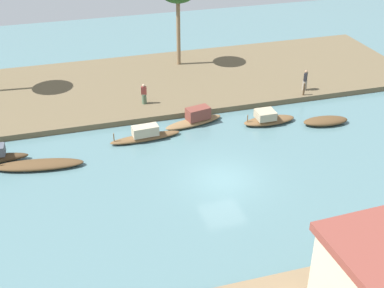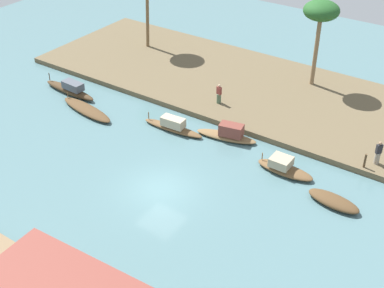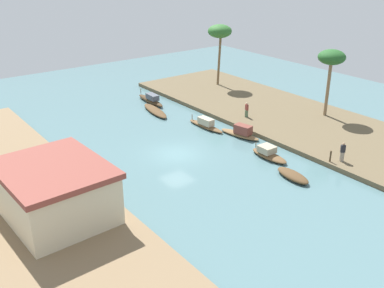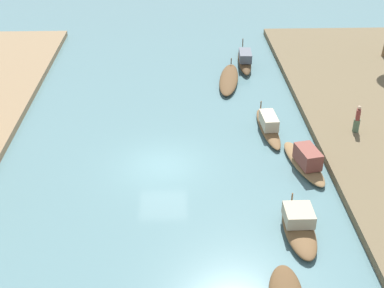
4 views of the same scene
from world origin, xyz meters
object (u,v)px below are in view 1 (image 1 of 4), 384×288
at_px(sampan_midstream, 325,121).
at_px(person_on_near_bank, 305,82).
at_px(sampan_upstream_small, 145,135).
at_px(mooring_post, 304,89).
at_px(sampan_downstream_large, 39,165).
at_px(sampan_open_hull, 195,118).
at_px(person_by_mooring, 144,95).
at_px(sampan_with_red_awning, 268,119).

relative_size(sampan_midstream, person_on_near_bank, 2.05).
distance_m(sampan_upstream_small, mooring_post, 13.12).
relative_size(sampan_downstream_large, mooring_post, 5.73).
bearing_deg(sampan_midstream, sampan_open_hull, -10.46).
distance_m(person_on_near_bank, mooring_post, 1.00).
height_order(sampan_downstream_large, sampan_upstream_small, sampan_upstream_small).
height_order(sampan_upstream_small, person_by_mooring, person_by_mooring).
relative_size(sampan_midstream, mooring_post, 3.48).
bearing_deg(sampan_with_red_awning, sampan_open_hull, -15.42).
height_order(sampan_with_red_awning, person_on_near_bank, person_on_near_bank).
bearing_deg(sampan_upstream_small, mooring_post, -171.63).
xyz_separation_m(sampan_upstream_small, person_by_mooring, (-0.91, -4.63, 0.71)).
bearing_deg(sampan_with_red_awning, person_by_mooring, -31.35).
height_order(sampan_with_red_awning, mooring_post, mooring_post).
bearing_deg(mooring_post, sampan_downstream_large, 12.18).
bearing_deg(sampan_downstream_large, sampan_open_hull, -156.23).
distance_m(sampan_upstream_small, person_by_mooring, 4.77).
distance_m(sampan_open_hull, mooring_post, 9.15).
bearing_deg(sampan_upstream_small, sampan_downstream_large, 9.35).
distance_m(person_by_mooring, mooring_post, 12.09).
bearing_deg(sampan_open_hull, mooring_post, 177.35).
bearing_deg(person_by_mooring, mooring_post, 7.65).
bearing_deg(sampan_open_hull, sampan_midstream, 151.56).
xyz_separation_m(sampan_midstream, person_by_mooring, (11.60, -5.99, 0.82)).
distance_m(person_on_near_bank, person_by_mooring, 12.47).
xyz_separation_m(sampan_with_red_awning, person_by_mooring, (7.80, -4.75, 0.71)).
xyz_separation_m(sampan_downstream_large, sampan_midstream, (-19.37, -0.20, 0.04)).
bearing_deg(sampan_midstream, mooring_post, -88.55).
height_order(sampan_open_hull, person_on_near_bank, person_on_near_bank).
distance_m(sampan_with_red_awning, mooring_post, 5.02).
xyz_separation_m(sampan_downstream_large, person_by_mooring, (-7.77, -6.19, 0.86)).
bearing_deg(person_on_near_bank, sampan_open_hull, 143.95).
height_order(sampan_midstream, person_by_mooring, person_by_mooring).
bearing_deg(person_by_mooring, sampan_downstream_large, -124.59).
distance_m(sampan_downstream_large, sampan_open_hull, 11.04).
height_order(sampan_downstream_large, sampan_open_hull, sampan_open_hull).
xyz_separation_m(sampan_with_red_awning, person_on_near_bank, (-4.63, -3.66, 0.74)).
height_order(sampan_with_red_awning, sampan_upstream_small, sampan_upstream_small).
bearing_deg(sampan_upstream_small, sampan_with_red_awning, 175.73).
relative_size(sampan_open_hull, person_by_mooring, 2.87).
distance_m(sampan_with_red_awning, sampan_upstream_small, 8.70).
xyz_separation_m(sampan_with_red_awning, mooring_post, (-4.13, -2.81, 0.52)).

